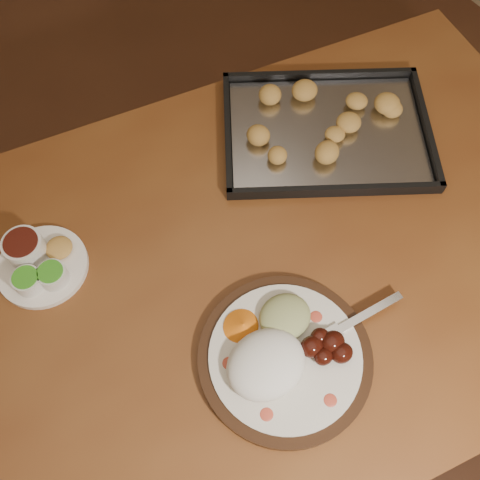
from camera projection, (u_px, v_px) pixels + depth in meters
ground at (176, 368)px, 1.66m from camera, size 4.00×4.00×0.00m
dining_table at (238, 290)px, 1.08m from camera, size 1.63×1.13×0.75m
dinner_plate at (281, 354)px, 0.90m from camera, size 0.38×0.30×0.07m
condiment_saucer at (38, 262)px, 0.98m from camera, size 0.17×0.17×0.06m
baking_tray at (327, 130)px, 1.13m from camera, size 0.54×0.50×0.05m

